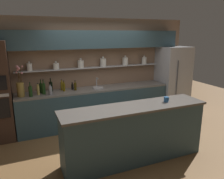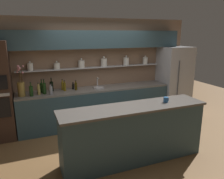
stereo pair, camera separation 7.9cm
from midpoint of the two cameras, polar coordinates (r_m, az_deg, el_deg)
The scene contains 18 objects.
ground_plane at distance 4.66m, azimuth 1.56°, elevation -14.11°, with size 12.00×12.00×0.00m, color brown.
back_wall_unit at distance 5.57m, azimuth -4.92°, elevation 7.37°, with size 5.20×0.44×2.60m.
back_counter_unit at distance 5.51m, azimuth -4.60°, elevation -4.33°, with size 3.73×0.62×0.92m.
island_counter at distance 3.96m, azimuth 5.25°, elevation -11.33°, with size 2.62×0.61×1.02m.
refrigerator at distance 6.42m, azimuth 15.18°, elevation 2.33°, with size 0.80×0.73×1.88m.
flower_vase at distance 5.02m, azimuth -23.24°, elevation 0.48°, with size 0.18×0.19×0.67m.
sink_fixture at distance 5.40m, azimuth -4.11°, elevation 0.66°, with size 0.28×0.28×0.25m.
bottle_oil_0 at distance 5.25m, azimuth -10.00°, elevation 0.84°, with size 0.06×0.06×0.24m.
bottle_wine_1 at distance 5.27m, azimuth -16.09°, elevation 0.78°, with size 0.08×0.08×0.32m.
bottle_wine_2 at distance 5.19m, azimuth -18.44°, elevation 0.40°, with size 0.08×0.08×0.32m.
bottle_oil_3 at distance 5.21m, azimuth -12.86°, elevation 0.67°, with size 0.06×0.06×0.25m.
bottle_wine_4 at distance 4.98m, azimuth -20.95°, elevation -0.43°, with size 0.08×0.08×0.31m.
bottle_sauce_5 at distance 5.35m, azimuth -10.72°, elevation 0.78°, with size 0.06×0.06×0.17m.
bottle_oil_6 at distance 5.33m, azimuth -13.38°, elevation 0.97°, with size 0.06×0.06×0.26m.
bottle_wine_7 at distance 5.06m, azimuth -17.85°, elevation 0.21°, with size 0.08×0.08×0.33m.
bottle_spirit_8 at distance 5.05m, azimuth -19.16°, elevation -0.09°, with size 0.06×0.06×0.26m.
bottle_spirit_9 at distance 4.98m, azimuth -16.26°, elevation -0.24°, with size 0.08×0.08×0.24m.
coffee_mug at distance 4.07m, azimuth 13.42°, elevation -2.53°, with size 0.10×0.08×0.10m.
Camera 1 is at (-1.75, -3.71, 2.23)m, focal length 35.00 mm.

